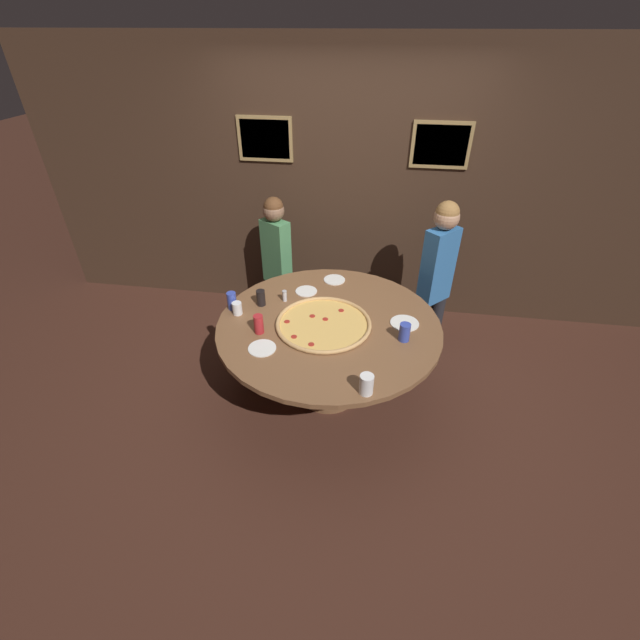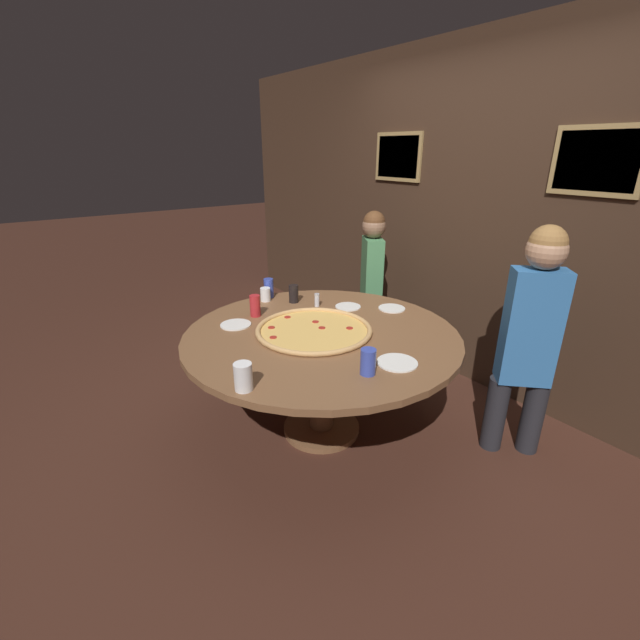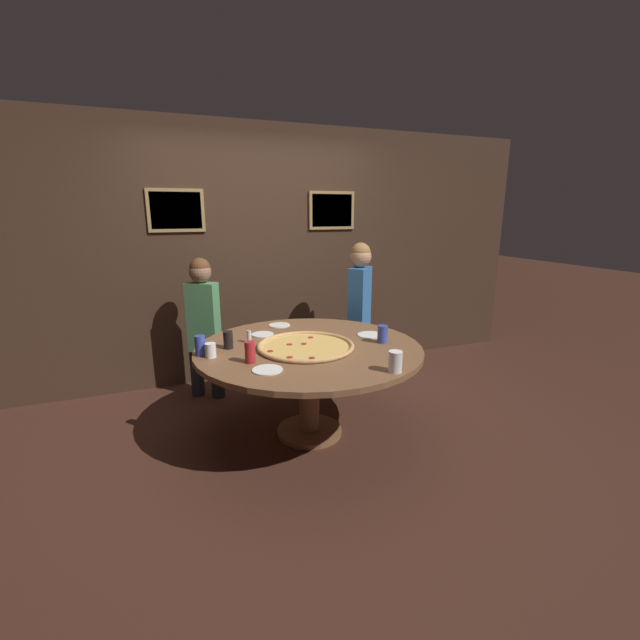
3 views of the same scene
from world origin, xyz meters
The scene contains 17 objects.
ground_plane centered at (0.00, 0.00, 0.00)m, with size 24.00×24.00×0.00m, color #422319.
back_wall centered at (0.00, 1.47, 1.30)m, with size 6.40×0.08×2.60m.
dining_table centered at (0.00, 0.00, 0.62)m, with size 1.73×1.73×0.74m.
giant_pizza centered at (-0.04, -0.03, 0.75)m, with size 0.74×0.74×0.03m.
drink_cup_far_right centered at (-0.58, 0.17, 0.81)m, with size 0.07×0.07×0.13m, color black.
drink_cup_by_shaker centered at (-0.50, -0.20, 0.81)m, with size 0.07×0.07×0.15m, color #B22328.
drink_cup_centre_back centered at (-0.80, 0.08, 0.81)m, with size 0.07×0.07×0.15m, color #384CB7.
drink_cup_beside_pizza centered at (0.33, -0.71, 0.81)m, with size 0.09×0.09×0.14m, color white.
drink_cup_near_left centered at (-0.73, 0.02, 0.79)m, with size 0.08×0.08×0.10m, color white.
drink_cup_far_left centered at (0.57, -0.13, 0.81)m, with size 0.08×0.08×0.14m, color #384CB7.
white_plate_left_side centered at (-0.25, 0.43, 0.74)m, with size 0.19×0.19×0.01m, color white.
white_plate_far_back centered at (0.58, 0.08, 0.74)m, with size 0.22×0.22×0.01m, color white.
white_plate_beside_cup centered at (-0.04, 0.66, 0.74)m, with size 0.19×0.19×0.01m, color white.
white_plate_right_side centered at (-0.43, -0.38, 0.74)m, with size 0.20×0.20×0.01m, color white.
condiment_shaker centered at (-0.40, 0.26, 0.79)m, with size 0.04×0.04×0.10m.
diner_side_right centered at (0.87, 0.87, 0.82)m, with size 0.35×0.35×1.44m.
diner_side_left centered at (-0.66, 1.04, 0.76)m, with size 0.35×0.28×1.34m.
Camera 2 is at (1.98, -1.48, 1.82)m, focal length 24.00 mm.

